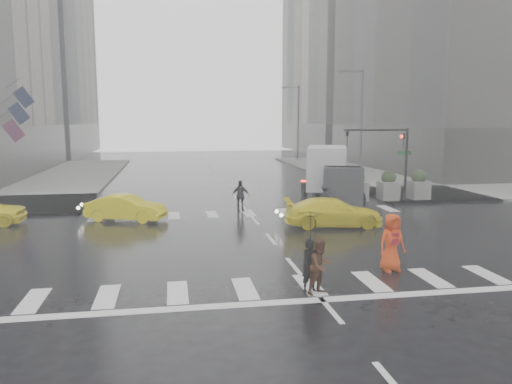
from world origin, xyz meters
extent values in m
plane|color=black|center=(0.00, 0.00, 0.00)|extent=(120.00, 120.00, 0.00)
cube|color=gray|center=(19.50, 17.50, 0.07)|extent=(35.00, 35.00, 0.15)
cube|color=#2C2927|center=(29.00, 27.00, 2.20)|extent=(26.05, 26.05, 4.40)
cube|color=#A19A8C|center=(29.00, 56.00, 18.00)|extent=(26.00, 26.00, 36.00)
cube|color=#2C2927|center=(29.00, 56.00, 2.20)|extent=(26.05, 26.05, 4.40)
cylinder|color=black|center=(10.00, 8.00, 2.25)|extent=(0.16, 0.16, 4.50)
cylinder|color=black|center=(8.00, 8.00, 4.40)|extent=(4.00, 0.12, 0.12)
imported|color=black|center=(9.75, 8.00, 3.70)|extent=(0.16, 0.20, 1.00)
imported|color=black|center=(6.20, 8.00, 3.90)|extent=(0.16, 0.20, 1.00)
sphere|color=#FF190C|center=(9.65, 8.00, 4.00)|extent=(0.20, 0.20, 0.20)
cube|color=#0C5418|center=(10.00, 8.30, 3.00)|extent=(0.90, 0.03, 0.22)
cylinder|color=#59595B|center=(11.00, 18.00, 4.50)|extent=(0.20, 0.20, 9.00)
cylinder|color=#59595B|center=(10.10, 18.00, 8.80)|extent=(1.80, 0.12, 0.12)
cube|color=#59595B|center=(9.20, 18.00, 8.70)|extent=(0.50, 0.22, 0.15)
cylinder|color=#59595B|center=(11.00, 38.00, 4.50)|extent=(0.20, 0.20, 9.00)
cylinder|color=#59595B|center=(10.10, 38.00, 8.80)|extent=(1.80, 0.12, 0.12)
cube|color=#59595B|center=(9.20, 38.00, 8.70)|extent=(0.50, 0.22, 0.15)
cube|color=gray|center=(7.00, 8.20, 0.70)|extent=(1.10, 1.10, 1.10)
sphere|color=black|center=(7.00, 8.20, 1.50)|extent=(0.90, 0.90, 0.90)
cube|color=gray|center=(9.00, 8.20, 0.70)|extent=(1.10, 1.10, 1.10)
sphere|color=black|center=(9.00, 8.20, 1.50)|extent=(0.90, 0.90, 0.90)
cube|color=gray|center=(11.00, 8.20, 0.70)|extent=(1.10, 1.10, 1.10)
sphere|color=black|center=(11.00, 8.20, 1.50)|extent=(0.90, 0.90, 0.90)
cube|color=#A22017|center=(-14.80, 17.00, 4.25)|extent=(1.54, 0.02, 1.66)
cylinder|color=#59595B|center=(-15.90, 18.50, 6.20)|extent=(2.00, 0.06, 1.43)
cube|color=#101B3A|center=(-14.80, 18.50, 5.45)|extent=(1.54, 0.02, 1.66)
cylinder|color=#59595B|center=(-15.90, 20.00, 7.40)|extent=(2.00, 0.06, 1.43)
cube|color=#101B3A|center=(-14.80, 20.00, 6.65)|extent=(1.54, 0.02, 1.66)
imported|color=black|center=(-0.14, -6.57, 0.79)|extent=(0.65, 0.51, 1.58)
imported|color=black|center=(-0.14, -6.57, 1.99)|extent=(1.17, 1.18, 0.88)
imported|color=#442618|center=(0.09, -6.80, 0.83)|extent=(1.00, 0.92, 1.66)
imported|color=red|center=(3.07, -5.08, 0.97)|extent=(1.04, 0.77, 1.95)
cube|color=maroon|center=(3.07, -5.26, 1.15)|extent=(0.30, 0.20, 0.40)
imported|color=black|center=(-0.36, 6.57, 0.86)|extent=(1.15, 0.90, 1.72)
imported|color=black|center=(4.25, 5.84, 0.77)|extent=(1.11, 1.05, 1.53)
imported|color=#FFEB0D|center=(-6.37, 5.06, 0.65)|extent=(4.17, 2.62, 1.30)
imported|color=#FFEB0D|center=(3.42, 2.00, 0.67)|extent=(4.28, 2.37, 1.34)
cube|color=silver|center=(5.68, 10.14, 2.00)|extent=(2.34, 4.48, 2.63)
cube|color=#2C2D31|center=(5.68, 7.02, 1.22)|extent=(2.24, 1.75, 2.24)
cube|color=black|center=(5.68, 7.02, 1.90)|extent=(1.95, 0.88, 0.88)
cylinder|color=black|center=(4.66, 6.83, 0.44)|extent=(0.27, 0.88, 0.88)
cylinder|color=black|center=(6.71, 6.83, 0.44)|extent=(0.27, 0.88, 0.88)
cylinder|color=black|center=(4.66, 8.97, 0.44)|extent=(0.27, 0.88, 0.88)
cylinder|color=black|center=(6.71, 8.97, 0.44)|extent=(0.27, 0.88, 0.88)
cylinder|color=black|center=(4.66, 11.70, 0.44)|extent=(0.27, 0.88, 0.88)
cylinder|color=black|center=(6.71, 11.70, 0.44)|extent=(0.27, 0.88, 0.88)
camera|label=1|loc=(-4.11, -20.21, 5.03)|focal=35.00mm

